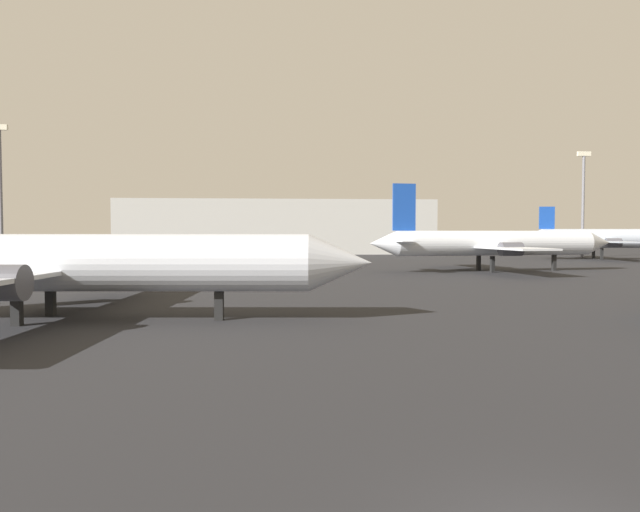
{
  "coord_description": "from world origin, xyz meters",
  "views": [
    {
      "loc": [
        -4.29,
        -7.92,
        4.68
      ],
      "look_at": [
        -0.06,
        42.3,
        2.54
      ],
      "focal_mm": 32.34,
      "sensor_mm": 36.0,
      "label": 1
    }
  ],
  "objects_px": {
    "airplane_far_left": "(493,243)",
    "light_mast_right": "(583,198)",
    "airplane_far_right": "(603,239)",
    "light_mast_left": "(0,185)",
    "airplane_on_taxiway": "(53,263)"
  },
  "relations": [
    {
      "from": "light_mast_right",
      "to": "airplane_on_taxiway",
      "type": "bearing_deg",
      "value": -134.77
    },
    {
      "from": "airplane_far_right",
      "to": "light_mast_right",
      "type": "bearing_deg",
      "value": 96.36
    },
    {
      "from": "airplane_far_right",
      "to": "light_mast_right",
      "type": "xyz_separation_m",
      "value": [
        0.14,
        6.68,
        7.22
      ]
    },
    {
      "from": "light_mast_left",
      "to": "airplane_far_right",
      "type": "bearing_deg",
      "value": 1.41
    },
    {
      "from": "airplane_far_left",
      "to": "light_mast_right",
      "type": "distance_m",
      "value": 45.4
    },
    {
      "from": "airplane_far_right",
      "to": "airplane_on_taxiway",
      "type": "bearing_deg",
      "value": -130.16
    },
    {
      "from": "airplane_far_left",
      "to": "light_mast_left",
      "type": "xyz_separation_m",
      "value": [
        -66.19,
        24.42,
        8.24
      ]
    },
    {
      "from": "airplane_far_right",
      "to": "light_mast_left",
      "type": "distance_m",
      "value": 96.19
    },
    {
      "from": "airplane_on_taxiway",
      "to": "airplane_far_left",
      "type": "distance_m",
      "value": 50.65
    },
    {
      "from": "airplane_on_taxiway",
      "to": "light_mast_left",
      "type": "bearing_deg",
      "value": 121.03
    },
    {
      "from": "airplane_on_taxiway",
      "to": "airplane_far_right",
      "type": "distance_m",
      "value": 90.6
    },
    {
      "from": "airplane_far_left",
      "to": "light_mast_right",
      "type": "height_order",
      "value": "light_mast_right"
    },
    {
      "from": "light_mast_left",
      "to": "light_mast_right",
      "type": "xyz_separation_m",
      "value": [
        95.96,
        9.04,
        -0.83
      ]
    },
    {
      "from": "airplane_on_taxiway",
      "to": "light_mast_right",
      "type": "xyz_separation_m",
      "value": [
        67.12,
        67.67,
        7.72
      ]
    },
    {
      "from": "airplane_far_right",
      "to": "light_mast_right",
      "type": "distance_m",
      "value": 9.84
    }
  ]
}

